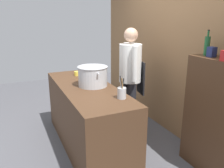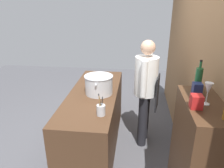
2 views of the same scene
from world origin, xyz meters
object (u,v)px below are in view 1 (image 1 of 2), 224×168
utensil_crock (122,93)px  butter_jar (77,73)px  chef (130,74)px  stockpot_large (93,76)px  spice_tin_navy (212,52)px  wine_bottle_green (207,45)px

utensil_crock → butter_jar: size_ratio=2.87×
chef → stockpot_large: bearing=115.3°
stockpot_large → spice_tin_navy: size_ratio=4.11×
butter_jar → spice_tin_navy: spice_tin_navy is taller
spice_tin_navy → stockpot_large: bearing=-133.1°
stockpot_large → butter_jar: 0.66m
stockpot_large → utensil_crock: (0.62, 0.13, -0.06)m
chef → stockpot_large: size_ratio=3.56×
chef → butter_jar: size_ratio=17.23×
utensil_crock → wine_bottle_green: size_ratio=0.94×
butter_jar → spice_tin_navy: size_ratio=0.85×
stockpot_large → wine_bottle_green: (0.89, 1.10, 0.46)m
wine_bottle_green → spice_tin_navy: 0.13m
chef → wine_bottle_green: wine_bottle_green is taller
wine_bottle_green → chef: bearing=-158.8°
spice_tin_navy → butter_jar: bearing=-146.3°
utensil_crock → spice_tin_navy: 1.11m
wine_bottle_green → stockpot_large: bearing=-129.1°
chef → utensil_crock: size_ratio=6.01×
utensil_crock → spice_tin_navy: (0.38, 0.93, 0.47)m
chef → stockpot_large: (0.18, -0.68, 0.07)m
utensil_crock → wine_bottle_green: bearing=74.5°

